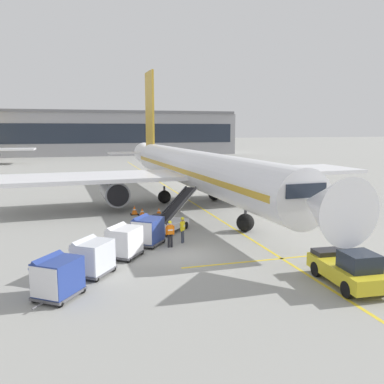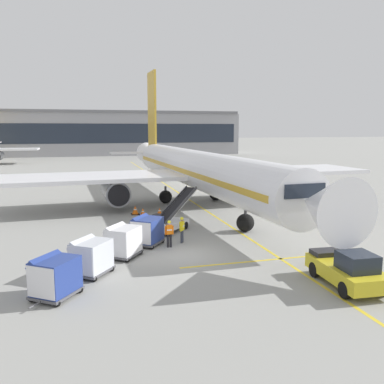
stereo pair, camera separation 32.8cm
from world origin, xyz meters
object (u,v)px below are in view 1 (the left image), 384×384
at_px(parked_airplane, 193,169).
at_px(ground_crew_by_loader, 183,228).
at_px(ground_crew_marshaller, 143,229).
at_px(safety_cone_wingtip, 159,211).
at_px(pushback_tug, 350,269).
at_px(safety_cone_nose_mark, 142,212).
at_px(baggage_cart_third, 92,256).
at_px(baggage_cart_lead, 147,230).
at_px(safety_cone_engine_keepout, 134,210).
at_px(belt_loader, 170,219).
at_px(baggage_cart_fourth, 57,276).
at_px(ground_crew_by_carts, 170,232).

height_order(parked_airplane, ground_crew_by_loader, parked_airplane).
xyz_separation_m(ground_crew_marshaller, safety_cone_wingtip, (2.81, 8.80, -0.69)).
distance_m(pushback_tug, safety_cone_nose_mark, 19.78).
relative_size(ground_crew_by_loader, ground_crew_marshaller, 1.00).
relative_size(parked_airplane, baggage_cart_third, 17.41).
distance_m(parked_airplane, baggage_cart_third, 21.22).
distance_m(parked_airplane, ground_crew_by_loader, 14.63).
distance_m(parked_airplane, safety_cone_nose_mark, 8.10).
distance_m(baggage_cart_lead, safety_cone_engine_keepout, 9.79).
height_order(belt_loader, safety_cone_engine_keepout, belt_loader).
relative_size(ground_crew_by_loader, safety_cone_engine_keepout, 2.20).
distance_m(baggage_cart_fourth, safety_cone_nose_mark, 17.38).
relative_size(parked_airplane, baggage_cart_fourth, 17.41).
relative_size(pushback_tug, safety_cone_engine_keepout, 5.71).
relative_size(parked_airplane, ground_crew_by_carts, 26.67).
distance_m(belt_loader, baggage_cart_third, 9.92).
xyz_separation_m(ground_crew_by_carts, ground_crew_marshaller, (-1.55, 1.12, 0.00)).
height_order(ground_crew_by_loader, safety_cone_wingtip, ground_crew_by_loader).
xyz_separation_m(parked_airplane, ground_crew_marshaller, (-7.21, -13.33, -2.49)).
bearing_deg(ground_crew_by_loader, belt_loader, 91.05).
distance_m(baggage_cart_lead, ground_crew_marshaller, 0.35).
xyz_separation_m(ground_crew_marshaller, safety_cone_engine_keepout, (0.77, 9.52, -0.61)).
distance_m(parked_airplane, belt_loader, 11.58).
height_order(parked_airplane, belt_loader, parked_airplane).
xyz_separation_m(ground_crew_by_carts, safety_cone_nose_mark, (-0.22, 9.87, -0.67)).
bearing_deg(baggage_cart_lead, belt_loader, 55.71).
bearing_deg(baggage_cart_fourth, ground_crew_marshaller, 55.94).
xyz_separation_m(parked_airplane, baggage_cart_fourth, (-12.23, -20.74, -2.49)).
xyz_separation_m(baggage_cart_lead, safety_cone_engine_keepout, (0.51, 9.76, -0.61)).
distance_m(ground_crew_by_loader, safety_cone_nose_mark, 9.18).
xyz_separation_m(belt_loader, ground_crew_marshaller, (-2.52, -3.07, 0.14)).
relative_size(parked_airplane, safety_cone_engine_keepout, 58.76).
relative_size(safety_cone_engine_keepout, safety_cone_wingtip, 1.24).
height_order(baggage_cart_third, baggage_cart_fourth, same).
bearing_deg(safety_cone_nose_mark, baggage_cart_third, -109.11).
bearing_deg(belt_loader, pushback_tug, -65.14).
xyz_separation_m(safety_cone_engine_keepout, safety_cone_nose_mark, (0.56, -0.77, -0.05)).
bearing_deg(safety_cone_wingtip, parked_airplane, 45.83).
xyz_separation_m(belt_loader, baggage_cart_lead, (-2.26, -3.32, 0.14)).
bearing_deg(safety_cone_nose_mark, belt_loader, -78.15).
relative_size(parked_airplane, safety_cone_wingtip, 72.91).
relative_size(ground_crew_by_carts, ground_crew_marshaller, 1.00).
relative_size(ground_crew_by_carts, safety_cone_engine_keepout, 2.20).
bearing_deg(baggage_cart_lead, baggage_cart_fourth, -126.31).
bearing_deg(belt_loader, baggage_cart_lead, -124.29).
relative_size(ground_crew_by_carts, safety_cone_nose_mark, 2.55).
bearing_deg(safety_cone_engine_keepout, baggage_cart_fourth, -108.86).
xyz_separation_m(belt_loader, ground_crew_by_loader, (0.06, -3.40, 0.14)).
xyz_separation_m(baggage_cart_fourth, safety_cone_wingtip, (7.82, 16.21, -0.69)).
xyz_separation_m(ground_crew_by_carts, safety_cone_engine_keepout, (-0.78, 10.63, -0.61)).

